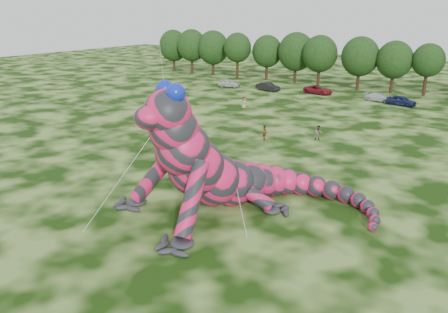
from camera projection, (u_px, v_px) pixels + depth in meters
ground at (254, 229)px, 28.98m from camera, size 240.00×240.00×0.00m
inflatable_gecko at (230, 142)px, 31.41m from camera, size 22.56×24.08×9.57m
flying_kite at (155, 1)px, 40.94m from camera, size 3.09×4.70×16.70m
tree_0 at (174, 50)px, 102.65m from camera, size 6.91×6.22×9.51m
tree_1 at (192, 52)px, 98.48m from camera, size 6.74×6.07×9.81m
tree_2 at (213, 53)px, 96.34m from camera, size 7.04×6.34×9.64m
tree_3 at (237, 56)px, 91.28m from camera, size 5.81×5.23×9.44m
tree_4 at (267, 58)px, 89.54m from camera, size 6.22×5.60×9.06m
tree_5 at (296, 58)px, 85.86m from camera, size 7.16×6.44×9.80m
tree_6 at (319, 61)px, 81.66m from camera, size 6.52×5.86×9.49m
tree_7 at (360, 63)px, 77.93m from camera, size 6.68×6.01×9.48m
tree_8 at (394, 67)px, 75.16m from camera, size 6.14×5.53×8.94m
tree_9 at (427, 70)px, 72.78m from camera, size 5.27×4.74×8.68m
car_0 at (229, 83)px, 82.22m from camera, size 4.42×2.38×1.43m
car_1 at (268, 87)px, 78.31m from camera, size 4.75×2.41×1.49m
car_2 at (318, 90)px, 75.45m from camera, size 5.46×3.34×1.41m
car_3 at (379, 97)px, 69.33m from camera, size 4.52×2.12×1.27m
car_4 at (401, 101)px, 66.22m from camera, size 4.62×2.54×1.49m
spectator_4 at (244, 103)px, 64.02m from camera, size 1.01×1.02×1.78m
spectator_1 at (319, 133)px, 48.43m from camera, size 1.01×0.92×1.69m
spectator_0 at (265, 133)px, 48.62m from camera, size 0.72×0.72×1.68m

